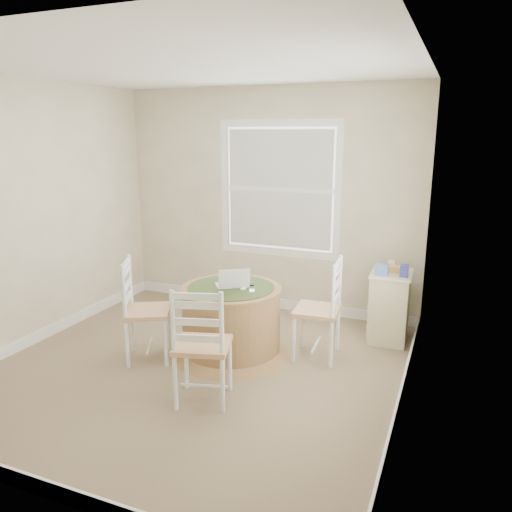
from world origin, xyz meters
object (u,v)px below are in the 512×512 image
at_px(chair_left, 148,311).
at_px(corner_chest, 389,306).
at_px(chair_right, 317,310).
at_px(laptop, 233,284).
at_px(chair_near, 203,345).
at_px(round_table, 231,318).

height_order(chair_left, corner_chest, chair_left).
bearing_deg(chair_right, laptop, -77.57).
xyz_separation_m(chair_right, laptop, (-0.76, -0.22, 0.23)).
height_order(chair_left, laptop, chair_left).
distance_m(chair_left, chair_near, 0.96).
xyz_separation_m(chair_near, chair_right, (0.61, 1.10, 0.00)).
distance_m(chair_left, chair_right, 1.58).
relative_size(chair_left, laptop, 2.44).
bearing_deg(chair_right, chair_near, -32.98).
height_order(chair_left, chair_near, same).
height_order(round_table, chair_right, chair_right).
xyz_separation_m(round_table, chair_left, (-0.68, -0.38, 0.10)).
distance_m(laptop, corner_chest, 1.66).
relative_size(chair_near, laptop, 2.44).
height_order(laptop, corner_chest, laptop).
distance_m(chair_right, corner_chest, 0.91).
bearing_deg(laptop, chair_near, 64.58).
distance_m(round_table, corner_chest, 1.64).
height_order(round_table, laptop, laptop).
bearing_deg(chair_near, chair_right, -135.32).
distance_m(round_table, laptop, 0.33).
height_order(round_table, chair_near, chair_near).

